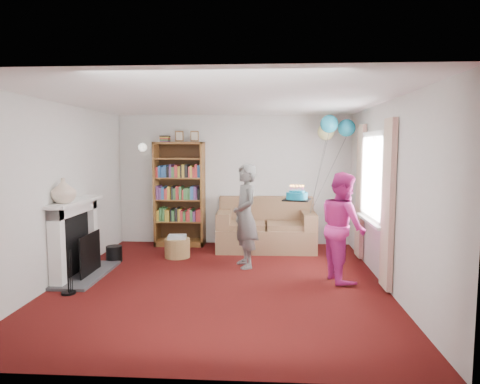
# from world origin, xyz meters

# --- Properties ---
(ground) EXTENTS (5.00, 5.00, 0.00)m
(ground) POSITION_xyz_m (0.00, 0.00, 0.00)
(ground) COLOR black
(ground) RESTS_ON ground
(wall_back) EXTENTS (4.50, 0.02, 2.50)m
(wall_back) POSITION_xyz_m (0.00, 2.51, 1.25)
(wall_back) COLOR silver
(wall_back) RESTS_ON ground
(wall_left) EXTENTS (0.02, 5.00, 2.50)m
(wall_left) POSITION_xyz_m (-2.26, 0.00, 1.25)
(wall_left) COLOR silver
(wall_left) RESTS_ON ground
(wall_right) EXTENTS (0.02, 5.00, 2.50)m
(wall_right) POSITION_xyz_m (2.26, 0.00, 1.25)
(wall_right) COLOR silver
(wall_right) RESTS_ON ground
(ceiling) EXTENTS (4.50, 5.00, 0.01)m
(ceiling) POSITION_xyz_m (0.00, 0.00, 2.50)
(ceiling) COLOR white
(ceiling) RESTS_ON wall_back
(fireplace) EXTENTS (0.55, 1.80, 1.12)m
(fireplace) POSITION_xyz_m (-2.09, 0.19, 0.51)
(fireplace) COLOR #3F3F42
(fireplace) RESTS_ON ground
(window_bay) EXTENTS (0.14, 2.02, 2.20)m
(window_bay) POSITION_xyz_m (2.21, 0.60, 1.20)
(window_bay) COLOR white
(window_bay) RESTS_ON ground
(wall_sconce) EXTENTS (0.16, 0.23, 0.16)m
(wall_sconce) POSITION_xyz_m (-1.75, 2.36, 1.88)
(wall_sconce) COLOR gold
(wall_sconce) RESTS_ON ground
(bookcase) EXTENTS (0.94, 0.42, 2.19)m
(bookcase) POSITION_xyz_m (-1.02, 2.30, 0.97)
(bookcase) COLOR #472B14
(bookcase) RESTS_ON ground
(sofa) EXTENTS (1.78, 0.94, 0.94)m
(sofa) POSITION_xyz_m (0.63, 2.07, 0.35)
(sofa) COLOR brown
(sofa) RESTS_ON ground
(wicker_basket) EXTENTS (0.43, 0.43, 0.38)m
(wicker_basket) POSITION_xyz_m (-0.88, 1.34, 0.18)
(wicker_basket) COLOR #A2834B
(wicker_basket) RESTS_ON ground
(person_striped) EXTENTS (0.57, 0.69, 1.62)m
(person_striped) POSITION_xyz_m (0.31, 0.84, 0.81)
(person_striped) COLOR black
(person_striped) RESTS_ON ground
(person_magenta) EXTENTS (0.73, 0.86, 1.54)m
(person_magenta) POSITION_xyz_m (1.71, 0.24, 0.77)
(person_magenta) COLOR #C42782
(person_magenta) RESTS_ON ground
(birthday_cake) EXTENTS (0.38, 0.38, 0.22)m
(birthday_cake) POSITION_xyz_m (1.09, 0.56, 1.16)
(birthday_cake) COLOR black
(birthday_cake) RESTS_ON ground
(balloons) EXTENTS (0.79, 0.69, 1.76)m
(balloons) POSITION_xyz_m (1.82, 1.91, 2.22)
(balloons) COLOR #3F3F3F
(balloons) RESTS_ON ground
(mantel_vase) EXTENTS (0.43, 0.43, 0.34)m
(mantel_vase) POSITION_xyz_m (-2.12, -0.15, 1.30)
(mantel_vase) COLOR beige
(mantel_vase) RESTS_ON fireplace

